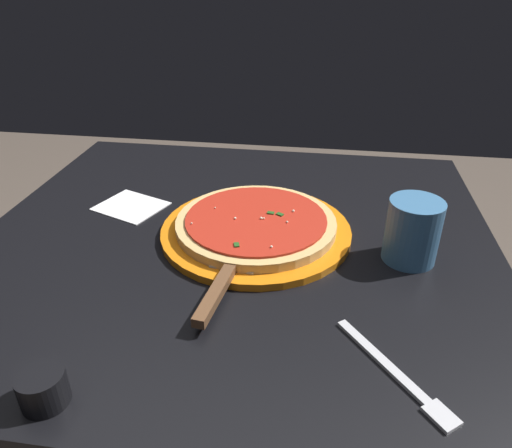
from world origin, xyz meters
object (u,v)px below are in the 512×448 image
cup_small_sauce (43,388)px  napkin_folded_right (131,206)px  serving_plate (256,231)px  cup_tall_drink (413,231)px  fork (398,376)px  pizza (256,223)px  pizza_server (225,278)px

cup_small_sauce → napkin_folded_right: bearing=100.1°
serving_plate → cup_tall_drink: cup_tall_drink is taller
napkin_folded_right → fork: size_ratio=0.76×
pizza → cup_tall_drink: size_ratio=2.70×
serving_plate → napkin_folded_right: serving_plate is taller
cup_small_sauce → pizza: bearing=65.7°
pizza_server → fork: (0.23, -0.14, -0.02)m
pizza → cup_tall_drink: (0.25, -0.04, 0.03)m
pizza_server → cup_small_sauce: size_ratio=4.27×
napkin_folded_right → pizza: bearing=-14.4°
serving_plate → cup_small_sauce: bearing=-114.3°
pizza → fork: (0.21, -0.29, -0.02)m
serving_plate → pizza_server: 0.16m
cup_small_sauce → napkin_folded_right: size_ratio=0.44×
cup_tall_drink → cup_small_sauce: size_ratio=1.95×
serving_plate → fork: size_ratio=2.08×
pizza_server → fork: bearing=-30.5°
cup_small_sauce → cup_tall_drink: bearing=39.1°
cup_tall_drink → cup_small_sauce: (-0.43, -0.35, -0.03)m
serving_plate → napkin_folded_right: bearing=165.6°
cup_small_sauce → napkin_folded_right: (-0.08, 0.45, -0.02)m
cup_small_sauce → napkin_folded_right: cup_small_sauce is taller
napkin_folded_right → fork: (0.46, -0.36, 0.00)m
fork → pizza_server: bearing=149.5°
pizza_server → fork: size_ratio=1.42×
serving_plate → pizza: bearing=-47.1°
cup_small_sauce → fork: 0.39m
serving_plate → cup_tall_drink: size_ratio=3.21×
cup_tall_drink → pizza: bearing=171.1°
pizza → cup_tall_drink: bearing=-8.9°
pizza_server → fork: 0.27m
pizza_server → pizza: bearing=82.4°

